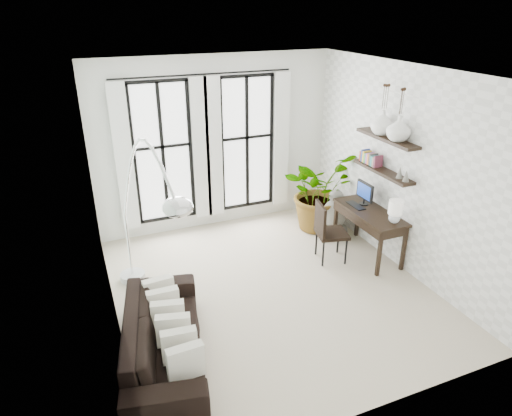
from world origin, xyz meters
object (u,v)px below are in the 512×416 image
desk (371,216)px  plant (319,191)px  arc_lamp (144,180)px  buddha (335,216)px  desk_chair (327,229)px  sofa (164,336)px

desk → plant: bearing=100.6°
desk → arc_lamp: (-3.64, -0.16, 1.21)m
plant → desk: bearing=-79.4°
buddha → arc_lamp: bearing=-163.3°
desk → desk_chair: 0.78m
sofa → arc_lamp: (0.10, 0.98, 1.64)m
sofa → buddha: (3.62, 2.04, 0.05)m
desk → desk_chair: size_ratio=1.36×
sofa → arc_lamp: bearing=5.5°
plant → buddha: bearing=-73.8°
desk → arc_lamp: size_ratio=0.55×
plant → desk: plant is taller
desk_chair → arc_lamp: arc_lamp is taller
sofa → desk_chair: 3.29m
plant → arc_lamp: bearing=-156.6°
desk → sofa: bearing=-163.0°
arc_lamp → buddha: size_ratio=2.79×
plant → arc_lamp: arc_lamp is taller
plant → sofa: bearing=-144.9°
plant → buddha: size_ratio=1.66×
desk → desk_chair: bearing=167.6°
arc_lamp → plant: bearing=23.4°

